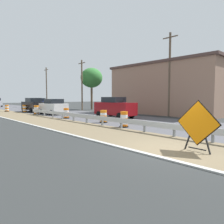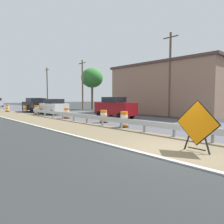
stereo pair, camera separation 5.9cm
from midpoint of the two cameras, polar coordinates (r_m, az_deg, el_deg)
name	(u,v)px [view 1 (the left image)]	position (r m, az deg, el deg)	size (l,w,h in m)	color
ground_plane	(171,150)	(8.78, 15.96, -10.05)	(160.00, 160.00, 0.00)	#2B2D2D
median_dirt_strip	(181,147)	(9.44, 18.48, -9.09)	(3.97, 120.00, 0.01)	#706047
curb_near_edge	(152,156)	(7.73, 10.81, -11.88)	(0.20, 120.00, 0.11)	#ADADA8
guardrail_median	(192,129)	(11.06, 21.08, -4.52)	(0.18, 40.26, 0.71)	#ADB2B7
warning_sign_diamond	(198,125)	(8.61, 22.44, -3.24)	(0.14, 1.78, 2.04)	black
traffic_barrel_nearest	(124,120)	(14.62, 3.23, -2.25)	(0.64, 0.64, 1.12)	orange
traffic_barrel_close	(103,117)	(17.22, -2.47, -1.41)	(0.67, 0.67, 1.05)	orange
traffic_barrel_mid	(66,114)	(21.24, -12.64, -0.47)	(0.63, 0.63, 1.04)	orange
traffic_barrel_far	(36,110)	(27.57, -20.29, 0.46)	(0.71, 0.71, 1.10)	orange
traffic_barrel_farther	(25,109)	(31.92, -23.08, 0.80)	(0.69, 0.69, 1.04)	orange
traffic_barrel_farthest	(7,109)	(34.30, -27.16, 0.84)	(0.64, 0.64, 0.99)	orange
car_lead_near_lane	(33,105)	(32.05, -21.08, 1.85)	(2.00, 4.54, 2.04)	black
car_trailing_near_lane	(115,107)	(21.47, 0.64, 1.30)	(2.00, 4.74, 2.15)	maroon
car_mid_far_lane	(39,104)	(37.99, -19.60, 2.14)	(2.26, 4.21, 1.97)	navy
car_trailing_far_lane	(53,107)	(26.70, -15.96, 1.45)	(2.23, 4.08, 1.92)	silver
roadside_shop_near	(168,89)	(27.76, 15.16, 6.19)	(7.00, 14.77, 6.39)	#93705B
utility_pole_near	(170,74)	(23.85, 15.58, 10.23)	(0.24, 1.80, 9.14)	brown
utility_pole_mid	(82,84)	(34.09, -8.38, 7.58)	(0.24, 1.80, 8.13)	brown
utility_pole_far	(47,87)	(47.67, -17.71, 6.72)	(0.24, 1.80, 8.62)	brown
tree_roadside	(92,78)	(36.06, -5.74, 9.35)	(3.75, 3.75, 7.16)	brown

